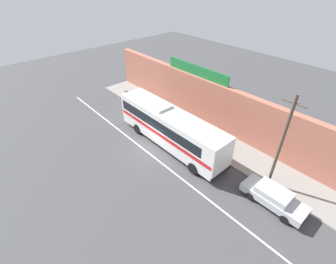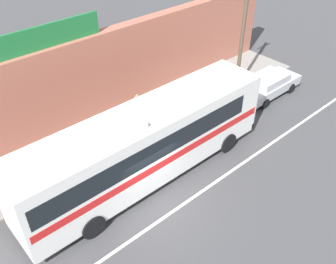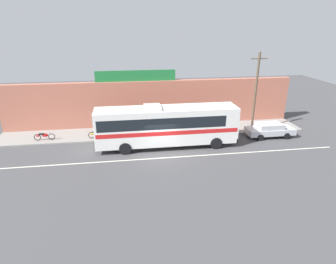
# 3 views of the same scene
# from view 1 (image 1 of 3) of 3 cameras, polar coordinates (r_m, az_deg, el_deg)

# --- Properties ---
(ground_plane) EXTENTS (70.00, 70.00, 0.00)m
(ground_plane) POSITION_cam_1_polar(r_m,az_deg,el_deg) (23.08, -3.54, -3.74)
(ground_plane) COLOR #444447
(sidewalk_slab) EXTENTS (30.00, 3.60, 0.14)m
(sidewalk_slab) POSITION_cam_1_polar(r_m,az_deg,el_deg) (25.91, 5.47, 1.13)
(sidewalk_slab) COLOR gray
(sidewalk_slab) RESTS_ON ground_plane
(storefront_facade) EXTENTS (30.00, 0.70, 4.80)m
(storefront_facade) POSITION_cam_1_polar(r_m,az_deg,el_deg) (26.17, 9.04, 7.12)
(storefront_facade) COLOR #B26651
(storefront_facade) RESTS_ON ground_plane
(storefront_billboard) EXTENTS (8.08, 0.12, 1.10)m
(storefront_billboard) POSITION_cam_1_polar(r_m,az_deg,el_deg) (25.93, 6.87, 14.18)
(storefront_billboard) COLOR #1E7538
(storefront_billboard) RESTS_ON storefront_facade
(road_center_stripe) EXTENTS (30.00, 0.14, 0.01)m
(road_center_stripe) POSITION_cam_1_polar(r_m,az_deg,el_deg) (22.71, -5.12, -4.55)
(road_center_stripe) COLOR silver
(road_center_stripe) RESTS_ON ground_plane
(intercity_bus) EXTENTS (12.25, 2.61, 3.78)m
(intercity_bus) POSITION_cam_1_polar(r_m,az_deg,el_deg) (22.28, 0.37, 1.32)
(intercity_bus) COLOR white
(intercity_bus) RESTS_ON ground_plane
(parked_car) EXTENTS (4.54, 1.85, 1.37)m
(parked_car) POSITION_cam_1_polar(r_m,az_deg,el_deg) (19.31, 23.61, -13.82)
(parked_car) COLOR #B7BABF
(parked_car) RESTS_ON ground_plane
(utility_pole) EXTENTS (1.60, 0.22, 7.69)m
(utility_pole) POSITION_cam_1_polar(r_m,az_deg,el_deg) (18.56, 25.15, -2.39)
(utility_pole) COLOR brown
(utility_pole) RESTS_ON sidewalk_slab
(motorcycle_orange) EXTENTS (1.82, 0.56, 0.94)m
(motorcycle_orange) POSITION_cam_1_polar(r_m,az_deg,el_deg) (28.50, -4.06, 5.71)
(motorcycle_orange) COLOR black
(motorcycle_orange) RESTS_ON sidewalk_slab
(motorcycle_blue) EXTENTS (1.88, 0.56, 0.94)m
(motorcycle_blue) POSITION_cam_1_polar(r_m,az_deg,el_deg) (32.18, -9.23, 8.89)
(motorcycle_blue) COLOR black
(motorcycle_blue) RESTS_ON sidewalk_slab
(motorcycle_green) EXTENTS (1.90, 0.56, 0.94)m
(motorcycle_green) POSITION_cam_1_polar(r_m,az_deg,el_deg) (27.25, -1.62, 4.34)
(motorcycle_green) COLOR black
(motorcycle_green) RESTS_ON sidewalk_slab
(pedestrian_near_shop) EXTENTS (0.30, 0.48, 1.72)m
(pedestrian_near_shop) POSITION_cam_1_polar(r_m,az_deg,el_deg) (23.73, 10.86, 0.25)
(pedestrian_near_shop) COLOR black
(pedestrian_near_shop) RESTS_ON sidewalk_slab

